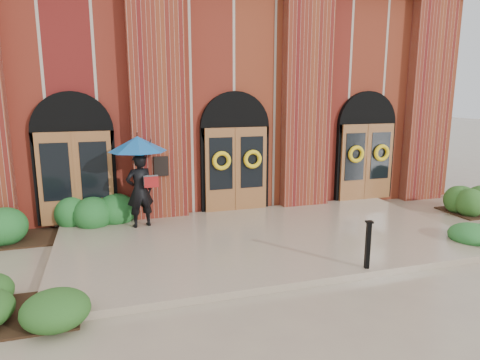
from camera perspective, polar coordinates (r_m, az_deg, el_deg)
name	(u,v)px	position (r m, az deg, el deg)	size (l,w,h in m)	color
ground	(268,244)	(10.68, 3.76, -8.47)	(90.00, 90.00, 0.00)	gray
landing	(266,239)	(10.79, 3.48, -7.84)	(10.00, 5.30, 0.15)	gray
church_building	(194,96)	(18.49, -6.10, 11.09)	(16.20, 12.53, 7.00)	maroon
man_with_umbrella	(139,164)	(11.42, -13.37, 2.09)	(1.81, 1.81, 2.41)	black
metal_post	(368,244)	(9.08, 16.69, -8.13)	(0.16, 0.16, 1.00)	black
hedge_wall_left	(49,220)	(12.09, -24.14, -4.93)	(3.37, 1.35, 0.86)	#1C5521
hedge_front_left	(26,299)	(8.24, -26.63, -14.01)	(1.57, 1.35, 0.56)	#214919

